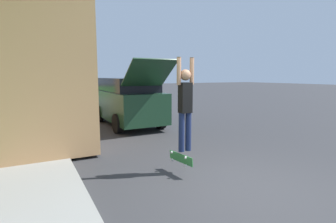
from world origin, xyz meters
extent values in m
plane|color=#333335|center=(0.00, 0.00, 0.00)|extent=(120.00, 120.00, 0.00)
cube|color=gray|center=(-3.60, 6.00, 0.05)|extent=(1.80, 80.00, 0.10)
cube|color=#193823|center=(0.24, 7.26, 0.88)|extent=(1.86, 4.50, 1.19)
cube|color=black|center=(0.24, 7.37, 1.75)|extent=(1.72, 3.51, 0.56)
cylinder|color=black|center=(-0.65, 8.66, 0.37)|extent=(0.24, 0.74, 0.74)
cylinder|color=black|center=(1.13, 8.66, 0.37)|extent=(0.24, 0.74, 0.74)
cylinder|color=black|center=(-0.65, 5.86, 0.37)|extent=(0.24, 0.74, 0.74)
cylinder|color=black|center=(1.13, 5.86, 0.37)|extent=(0.24, 0.74, 0.74)
cube|color=#193823|center=(0.24, 4.96, 2.23)|extent=(1.64, 1.31, 0.93)
cube|color=silver|center=(-1.31, 22.37, 0.56)|extent=(1.72, 4.27, 0.74)
cube|color=black|center=(-1.31, 22.27, 1.18)|extent=(1.51, 2.22, 0.50)
cylinder|color=black|center=(-2.14, 23.65, 0.32)|extent=(0.20, 0.63, 0.63)
cylinder|color=black|center=(-0.48, 23.65, 0.32)|extent=(0.20, 0.63, 0.63)
cylinder|color=black|center=(-2.14, 21.09, 0.32)|extent=(0.20, 0.63, 0.63)
cylinder|color=black|center=(-0.48, 21.09, 0.32)|extent=(0.20, 0.63, 0.63)
cylinder|color=#192347|center=(-0.66, 1.26, 0.93)|extent=(0.13, 0.13, 0.84)
cylinder|color=#192347|center=(-0.49, 1.26, 0.93)|extent=(0.13, 0.13, 0.84)
cube|color=black|center=(-0.57, 1.26, 1.67)|extent=(0.25, 0.20, 0.65)
sphere|color=#9E7051|center=(-0.57, 1.26, 2.15)|extent=(0.23, 0.23, 0.23)
cylinder|color=#9E7051|center=(-0.73, 1.26, 2.23)|extent=(0.09, 0.09, 0.58)
cylinder|color=#9E7051|center=(-0.41, 1.26, 2.23)|extent=(0.09, 0.09, 0.58)
cube|color=#337F3D|center=(-0.67, 1.27, 0.35)|extent=(0.12, 0.78, 0.20)
cylinder|color=silver|center=(-0.77, 1.50, 0.43)|extent=(0.03, 0.06, 0.06)
cylinder|color=silver|center=(-0.76, 1.50, 0.26)|extent=(0.03, 0.06, 0.06)
cylinder|color=silver|center=(-0.71, 1.02, 0.44)|extent=(0.03, 0.06, 0.06)
cylinder|color=silver|center=(-0.70, 1.02, 0.26)|extent=(0.03, 0.06, 0.06)
camera|label=1|loc=(-3.52, -3.47, 2.14)|focal=28.00mm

